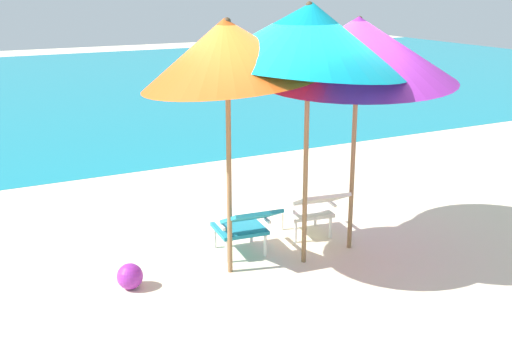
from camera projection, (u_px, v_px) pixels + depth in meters
ground_plane at (160, 161)px, 10.64m from camera, size 40.00×40.00×0.00m
ocean_band at (60, 88)px, 17.92m from camera, size 40.00×18.00×0.01m
lounge_chair_left at (245, 223)px, 6.79m from camera, size 0.62×0.92×0.68m
lounge_chair_right at (312, 206)px, 7.30m from camera, size 0.65×0.94×0.68m
beach_umbrella_left at (227, 51)px, 5.94m from camera, size 2.27×2.24×2.64m
beach_umbrella_center at (309, 36)px, 6.14m from camera, size 2.27×2.22×2.79m
beach_umbrella_right at (358, 49)px, 6.55m from camera, size 2.97×2.97×2.61m
beach_ball at (130, 276)px, 6.19m from camera, size 0.26×0.26×0.26m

